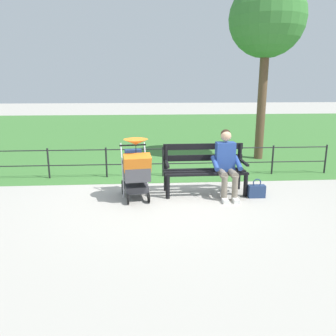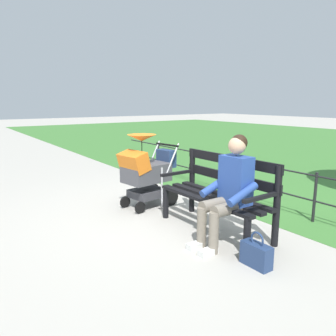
{
  "view_description": "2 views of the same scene",
  "coord_description": "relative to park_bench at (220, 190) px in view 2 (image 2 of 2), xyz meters",
  "views": [
    {
      "loc": [
        0.43,
        6.34,
        2.15
      ],
      "look_at": [
        -0.0,
        0.24,
        0.6
      ],
      "focal_mm": 36.52,
      "sensor_mm": 36.0,
      "label": 1
    },
    {
      "loc": [
        -3.72,
        2.75,
        1.64
      ],
      "look_at": [
        0.02,
        0.15,
        0.72
      ],
      "focal_mm": 35.25,
      "sensor_mm": 36.0,
      "label": 2
    }
  ],
  "objects": [
    {
      "name": "park_bench",
      "position": [
        0.0,
        0.0,
        0.0
      ],
      "size": [
        1.61,
        0.62,
        0.96
      ],
      "color": "black",
      "rests_on": "ground"
    },
    {
      "name": "person_on_bench",
      "position": [
        -0.38,
        0.22,
        0.15
      ],
      "size": [
        0.54,
        0.74,
        1.28
      ],
      "color": "slate",
      "rests_on": "ground"
    },
    {
      "name": "handbag",
      "position": [
        -0.95,
        0.38,
        -0.4
      ],
      "size": [
        0.32,
        0.14,
        0.37
      ],
      "color": "navy",
      "rests_on": "ground"
    },
    {
      "name": "park_fence",
      "position": [
        0.47,
        -1.25,
        -0.1
      ],
      "size": [
        7.85,
        0.04,
        0.7
      ],
      "color": "black",
      "rests_on": "ground"
    },
    {
      "name": "stroller",
      "position": [
        1.34,
        0.29,
        0.07
      ],
      "size": [
        0.61,
        0.94,
        1.15
      ],
      "color": "black",
      "rests_on": "ground"
    },
    {
      "name": "ground_plane",
      "position": [
        0.75,
        0.12,
        -0.53
      ],
      "size": [
        60.0,
        60.0,
        0.0
      ],
      "primitive_type": "plane",
      "color": "#ADA89E"
    }
  ]
}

